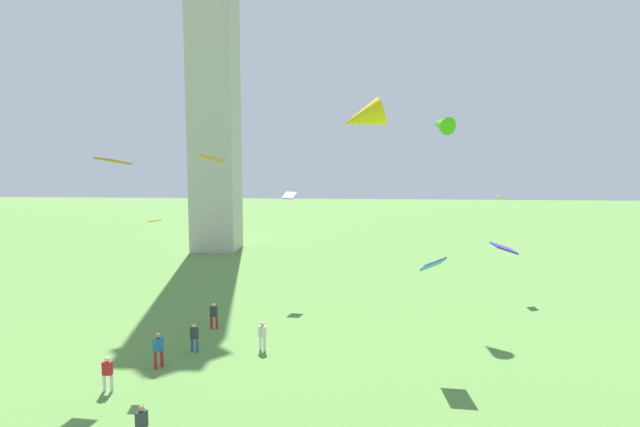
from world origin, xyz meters
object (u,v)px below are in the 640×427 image
(monument_obelisk, at_px, (213,35))
(kite_flying_3, at_px, (113,161))
(person_0, at_px, (194,336))
(kite_flying_2, at_px, (211,158))
(person_1, at_px, (107,372))
(kite_flying_7, at_px, (290,195))
(person_4, at_px, (262,334))
(kite_flying_4, at_px, (504,248))
(person_5, at_px, (214,314))
(person_2, at_px, (158,348))
(kite_flying_0, at_px, (363,118))
(kite_flying_1, at_px, (501,197))
(kite_flying_8, at_px, (433,264))
(kite_flying_5, at_px, (441,124))
(person_3, at_px, (142,423))
(kite_flying_6, at_px, (155,221))

(monument_obelisk, relative_size, kite_flying_3, 25.89)
(person_0, bearing_deg, kite_flying_2, 119.67)
(person_1, distance_m, kite_flying_7, 19.84)
(person_4, relative_size, kite_flying_4, 1.12)
(person_1, xyz_separation_m, kite_flying_7, (6.15, 17.59, 6.80))
(person_0, height_order, person_5, person_5)
(kite_flying_2, height_order, kite_flying_7, kite_flying_2)
(monument_obelisk, height_order, person_2, monument_obelisk)
(person_2, distance_m, kite_flying_4, 17.64)
(kite_flying_7, bearing_deg, monument_obelisk, -140.66)
(kite_flying_0, bearing_deg, person_0, -109.78)
(person_0, distance_m, kite_flying_0, 14.93)
(kite_flying_2, bearing_deg, person_4, 111.22)
(kite_flying_1, bearing_deg, person_4, 130.85)
(kite_flying_7, xyz_separation_m, kite_flying_8, (9.05, -13.38, -2.45))
(kite_flying_0, bearing_deg, monument_obelisk, -160.72)
(kite_flying_5, bearing_deg, kite_flying_3, 8.91)
(person_1, relative_size, person_3, 1.02)
(person_1, bearing_deg, person_4, -134.92)
(kite_flying_0, distance_m, kite_flying_1, 21.18)
(person_0, relative_size, kite_flying_1, 1.51)
(person_2, height_order, kite_flying_2, kite_flying_2)
(kite_flying_7, bearing_deg, person_1, -10.00)
(kite_flying_0, height_order, kite_flying_8, kite_flying_0)
(person_5, height_order, kite_flying_0, kite_flying_0)
(person_2, bearing_deg, person_4, -28.54)
(person_0, height_order, kite_flying_2, kite_flying_2)
(person_1, bearing_deg, kite_flying_3, -69.85)
(person_3, bearing_deg, kite_flying_2, -142.16)
(kite_flying_0, distance_m, kite_flying_7, 16.37)
(person_1, distance_m, person_3, 5.57)
(kite_flying_2, distance_m, kite_flying_4, 21.13)
(person_2, bearing_deg, kite_flying_8, -52.32)
(person_4, distance_m, kite_flying_7, 13.85)
(person_4, bearing_deg, kite_flying_1, 81.92)
(person_5, height_order, kite_flying_4, kite_flying_4)
(kite_flying_1, bearing_deg, person_0, 126.16)
(person_5, relative_size, kite_flying_8, 0.93)
(person_0, height_order, kite_flying_4, kite_flying_4)
(person_0, height_order, kite_flying_1, kite_flying_1)
(person_5, height_order, kite_flying_6, kite_flying_6)
(person_4, xyz_separation_m, kite_flying_3, (-7.42, -1.40, 9.58))
(monument_obelisk, bearing_deg, kite_flying_4, -56.60)
(kite_flying_5, bearing_deg, person_2, 15.95)
(monument_obelisk, relative_size, person_4, 29.94)
(kite_flying_1, bearing_deg, person_5, 118.42)
(person_3, bearing_deg, kite_flying_3, -120.36)
(kite_flying_2, bearing_deg, monument_obelisk, -85.07)
(person_4, xyz_separation_m, kite_flying_7, (-0.00, 12.05, 6.82))
(monument_obelisk, relative_size, kite_flying_0, 19.90)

